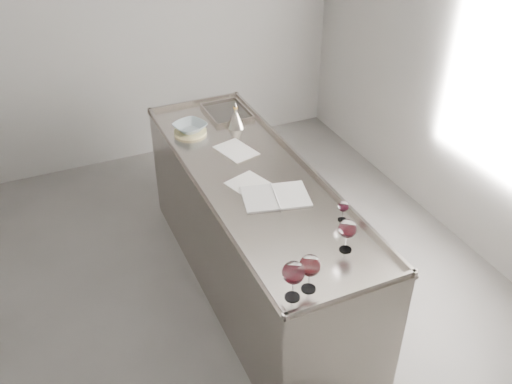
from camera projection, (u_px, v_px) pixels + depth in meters
name	position (u px, v px, depth m)	size (l,w,h in m)	color
room_shell	(191.00, 152.00, 3.04)	(4.54, 5.04, 2.84)	#54524F
counter	(254.00, 233.00, 3.95)	(0.77, 2.42, 0.97)	gray
wine_glass_left	(293.00, 273.00, 2.69)	(0.11, 0.11, 0.22)	white
wine_glass_middle	(310.00, 266.00, 2.74)	(0.11, 0.11, 0.21)	white
wine_glass_right	(348.00, 229.00, 3.00)	(0.10, 0.10, 0.19)	white
wine_glass_small	(343.00, 207.00, 3.25)	(0.06, 0.06, 0.13)	white
notebook	(276.00, 197.00, 3.49)	(0.45, 0.37, 0.02)	silver
loose_paper_top	(253.00, 187.00, 3.58)	(0.23, 0.32, 0.00)	white
loose_paper_under	(236.00, 150.00, 3.96)	(0.20, 0.29, 0.00)	white
trivet	(190.00, 132.00, 4.17)	(0.24, 0.24, 0.02)	beige
ceramic_bowl	(190.00, 127.00, 4.15)	(0.23, 0.23, 0.06)	#8F9FA7
wine_funnel	(236.00, 119.00, 4.22)	(0.14, 0.14, 0.20)	#A49C92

